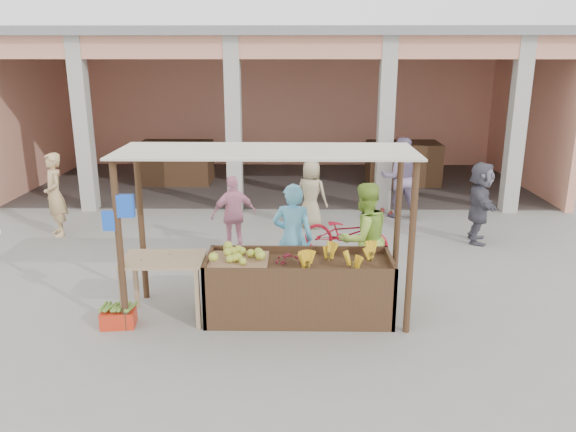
{
  "coord_description": "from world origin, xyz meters",
  "views": [
    {
      "loc": [
        0.46,
        -7.33,
        3.63
      ],
      "look_at": [
        0.33,
        1.2,
        1.14
      ],
      "focal_mm": 35.0,
      "sensor_mm": 36.0,
      "label": 1
    }
  ],
  "objects_px": {
    "red_crate": "(119,318)",
    "vendor_green": "(364,236)",
    "motorcycle": "(346,233)",
    "side_table": "(164,267)",
    "fruit_stall": "(299,290)",
    "vendor_blue": "(293,235)"
  },
  "relations": [
    {
      "from": "red_crate",
      "to": "motorcycle",
      "type": "relative_size",
      "value": 0.27
    },
    {
      "from": "red_crate",
      "to": "vendor_green",
      "type": "distance_m",
      "value": 3.78
    },
    {
      "from": "side_table",
      "to": "motorcycle",
      "type": "height_order",
      "value": "side_table"
    },
    {
      "from": "fruit_stall",
      "to": "red_crate",
      "type": "xyz_separation_m",
      "value": [
        -2.49,
        -0.34,
        -0.28
      ]
    },
    {
      "from": "fruit_stall",
      "to": "motorcycle",
      "type": "xyz_separation_m",
      "value": [
        0.87,
        2.52,
        0.04
      ]
    },
    {
      "from": "vendor_blue",
      "to": "vendor_green",
      "type": "distance_m",
      "value": 1.09
    },
    {
      "from": "motorcycle",
      "to": "vendor_green",
      "type": "bearing_deg",
      "value": -152.34
    },
    {
      "from": "side_table",
      "to": "red_crate",
      "type": "height_order",
      "value": "side_table"
    },
    {
      "from": "side_table",
      "to": "vendor_green",
      "type": "bearing_deg",
      "value": 16.69
    },
    {
      "from": "side_table",
      "to": "red_crate",
      "type": "relative_size",
      "value": 2.5
    },
    {
      "from": "vendor_blue",
      "to": "side_table",
      "type": "bearing_deg",
      "value": 35.09
    },
    {
      "from": "red_crate",
      "to": "vendor_blue",
      "type": "distance_m",
      "value": 2.81
    },
    {
      "from": "vendor_blue",
      "to": "vendor_green",
      "type": "xyz_separation_m",
      "value": [
        1.09,
        -0.02,
        -0.0
      ]
    },
    {
      "from": "fruit_stall",
      "to": "red_crate",
      "type": "height_order",
      "value": "fruit_stall"
    },
    {
      "from": "vendor_green",
      "to": "motorcycle",
      "type": "distance_m",
      "value": 1.72
    },
    {
      "from": "vendor_green",
      "to": "side_table",
      "type": "bearing_deg",
      "value": -9.07
    },
    {
      "from": "side_table",
      "to": "vendor_blue",
      "type": "height_order",
      "value": "vendor_blue"
    },
    {
      "from": "vendor_green",
      "to": "motorcycle",
      "type": "relative_size",
      "value": 1.1
    },
    {
      "from": "vendor_blue",
      "to": "motorcycle",
      "type": "height_order",
      "value": "vendor_blue"
    },
    {
      "from": "vendor_blue",
      "to": "red_crate",
      "type": "bearing_deg",
      "value": 33.86
    },
    {
      "from": "fruit_stall",
      "to": "side_table",
      "type": "bearing_deg",
      "value": -177.62
    },
    {
      "from": "vendor_blue",
      "to": "vendor_green",
      "type": "height_order",
      "value": "vendor_blue"
    }
  ]
}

